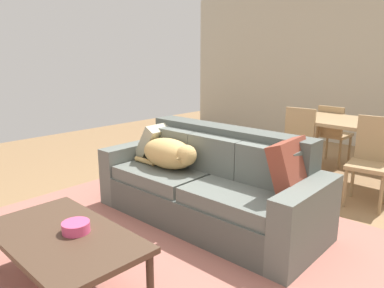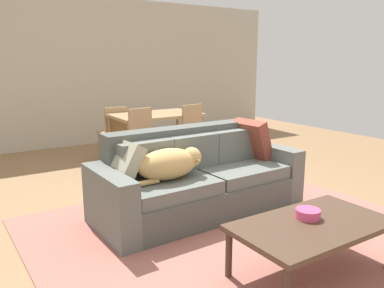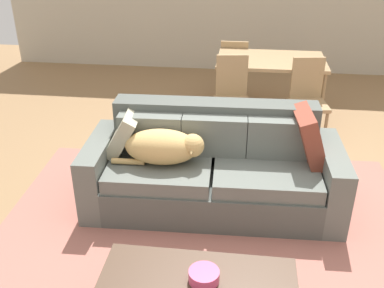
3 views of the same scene
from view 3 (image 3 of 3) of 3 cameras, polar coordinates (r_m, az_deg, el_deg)
ground_plane at (r=4.08m, az=6.43°, el=-7.81°), size 10.00×10.00×0.00m
area_rug at (r=3.52m, az=1.61°, el=-14.17°), size 3.58×3.35×0.01m
couch at (r=3.94m, az=2.73°, el=-3.24°), size 2.21×0.95×0.87m
dog_on_left_cushion at (r=3.73m, az=-3.49°, el=-0.36°), size 0.78×0.36×0.29m
throw_pillow_by_left_arm at (r=3.95m, az=-8.84°, el=1.44°), size 0.33×0.42×0.40m
throw_pillow_by_right_arm at (r=3.88m, az=14.76°, el=0.87°), size 0.32×0.48×0.48m
bowl_on_coffee_table at (r=2.74m, az=1.54°, el=-16.51°), size 0.18×0.18×0.07m
dining_table at (r=5.61m, az=10.03°, el=9.94°), size 1.30×0.83×0.77m
dining_chair_near_left at (r=5.16m, az=5.14°, el=6.42°), size 0.45×0.45×0.93m
dining_chair_near_right at (r=5.22m, az=14.57°, el=5.93°), size 0.45×0.45×0.93m
dining_chair_far_left at (r=6.20m, az=5.39°, el=9.83°), size 0.40×0.40×0.86m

